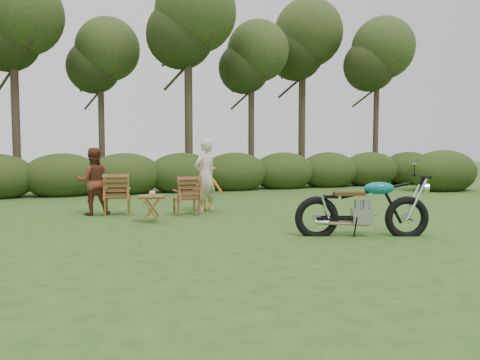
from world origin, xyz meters
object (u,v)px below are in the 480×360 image
object	(u,v)px
child	(207,210)
lawn_chair_right	(187,214)
cup	(152,193)
side_table	(151,209)
motorcycle	(361,236)
adult_a	(205,212)
adult_b	(94,215)
lawn_chair_left	(118,214)

from	to	relation	value
child	lawn_chair_right	bearing A→B (deg)	55.61
lawn_chair_right	cup	size ratio (longest dim) A/B	7.26
lawn_chair_right	side_table	distance (m)	1.30
motorcycle	lawn_chair_right	distance (m)	4.33
motorcycle	lawn_chair_right	xyz separation A→B (m)	(-2.26, 3.70, 0.00)
cup	adult_a	size ratio (longest dim) A/B	0.07
adult_b	child	world-z (taller)	adult_b
lawn_chair_right	side_table	xyz separation A→B (m)	(-0.97, -0.82, 0.28)
lawn_chair_right	lawn_chair_left	world-z (taller)	lawn_chair_left
lawn_chair_left	cup	xyz separation A→B (m)	(0.57, -1.42, 0.61)
lawn_chair_left	child	xyz separation A→B (m)	(2.19, -0.01, 0.00)
lawn_chair_left	adult_b	xyz separation A→B (m)	(-0.53, 0.11, 0.00)
lawn_chair_right	child	bearing A→B (deg)	-139.09
adult_a	child	bearing A→B (deg)	-139.77
side_table	adult_b	xyz separation A→B (m)	(-1.08, 1.53, -0.28)
motorcycle	lawn_chair_right	bearing A→B (deg)	142.44
motorcycle	cup	distance (m)	4.35
adult_a	adult_b	distance (m)	2.62
motorcycle	adult_b	size ratio (longest dim) A/B	1.43
side_table	adult_a	distance (m)	1.85
lawn_chair_right	adult_b	xyz separation A→B (m)	(-2.04, 0.71, 0.00)
adult_b	lawn_chair_left	bearing A→B (deg)	170.25
adult_b	lawn_chair_right	bearing A→B (deg)	163.00
cup	child	size ratio (longest dim) A/B	0.10
lawn_chair_left	child	world-z (taller)	child
cup	motorcycle	bearing A→B (deg)	-41.92
cup	lawn_chair_left	bearing A→B (deg)	111.79
adult_b	cup	bearing A→B (deg)	127.73
motorcycle	side_table	world-z (taller)	motorcycle
lawn_chair_left	cup	world-z (taller)	cup
side_table	cup	xyz separation A→B (m)	(0.02, -0.01, 0.33)
side_table	cup	size ratio (longest dim) A/B	4.49
lawn_chair_left	child	size ratio (longest dim) A/B	0.80
lawn_chair_right	cup	world-z (taller)	cup
lawn_chair_left	child	distance (m)	2.19
motorcycle	adult_a	world-z (taller)	adult_a
lawn_chair_left	lawn_chair_right	bearing A→B (deg)	168.45
cup	adult_b	size ratio (longest dim) A/B	0.08
lawn_chair_left	cup	size ratio (longest dim) A/B	7.72
lawn_chair_right	side_table	bearing A→B (deg)	40.25
cup	adult_a	xyz separation A→B (m)	(1.48, 1.05, -0.61)
adult_a	adult_b	world-z (taller)	adult_a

